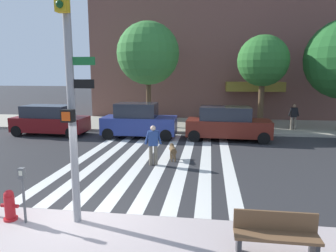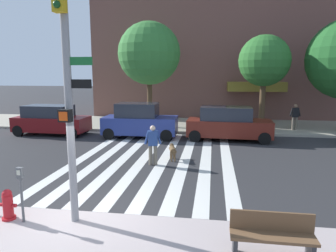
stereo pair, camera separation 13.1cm
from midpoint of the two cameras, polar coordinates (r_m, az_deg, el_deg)
ground_plane at (r=13.63m, az=-5.23°, el=-5.93°), size 160.00×160.00×0.00m
sidewalk_far at (r=22.02m, az=0.14°, el=0.31°), size 80.00×6.00×0.15m
crosswalk_stripes at (r=13.48m, az=-2.25°, el=-6.05°), size 6.75×10.90×0.01m
traffic_light_pole at (r=7.18m, az=-18.02°, el=8.12°), size 0.74×0.46×5.80m
fire_hydrant at (r=8.54m, az=-27.52°, el=-13.01°), size 0.44×0.32×0.76m
parking_meter_third_along at (r=8.05m, az=-25.52°, el=-10.34°), size 0.14×0.11×1.36m
sidewalk_bench at (r=6.54m, az=19.57°, el=-18.74°), size 1.60×0.44×0.87m
parked_car_near_curb at (r=19.85m, az=-21.00°, el=1.04°), size 4.46×1.93×1.81m
parked_car_behind_first at (r=17.78m, az=-5.17°, el=0.92°), size 4.30×1.98×2.02m
parked_car_third_in_line at (r=17.32m, az=11.45°, el=0.40°), size 4.69×2.02×1.88m
street_tree_nearest at (r=20.88m, az=-3.36°, el=13.44°), size 4.19×4.19×7.00m
street_tree_middle at (r=20.63m, az=17.85°, el=11.53°), size 3.25×3.25×6.00m
pedestrian_dog_walker at (r=12.28m, az=-2.57°, el=-3.19°), size 0.70×0.32×1.64m
dog_on_leash at (r=13.13m, az=1.15°, el=-4.50°), size 0.42×1.07×0.65m
pedestrian_bystander at (r=20.96m, az=22.97°, el=1.83°), size 0.71×0.28×1.64m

